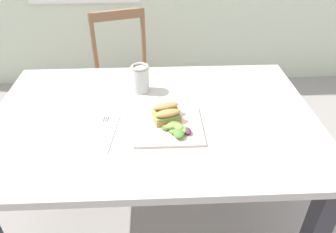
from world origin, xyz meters
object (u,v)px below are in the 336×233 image
object	(u,v)px
mason_jar_iced_tea	(141,80)
chair_wooden_far	(126,78)
sandwich_half_front	(168,116)
fork_on_napkin	(103,128)
dining_table	(154,138)
sandwich_half_back	(166,109)
plate_lunch	(168,126)

from	to	relation	value
mason_jar_iced_tea	chair_wooden_far	bearing A→B (deg)	100.81
chair_wooden_far	sandwich_half_front	distance (m)	1.03
sandwich_half_front	fork_on_napkin	xyz separation A→B (m)	(-0.25, -0.02, -0.03)
dining_table	sandwich_half_front	distance (m)	0.18
sandwich_half_back	chair_wooden_far	bearing A→B (deg)	104.58
dining_table	sandwich_half_back	world-z (taller)	sandwich_half_back
chair_wooden_far	fork_on_napkin	world-z (taller)	chair_wooden_far
fork_on_napkin	mason_jar_iced_tea	size ratio (longest dim) A/B	1.47
chair_wooden_far	plate_lunch	xyz separation A→B (m)	(0.24, -0.96, 0.30)
sandwich_half_back	fork_on_napkin	bearing A→B (deg)	-164.11
sandwich_half_front	fork_on_napkin	world-z (taller)	sandwich_half_front
dining_table	chair_wooden_far	size ratio (longest dim) A/B	1.52
sandwich_half_back	fork_on_napkin	distance (m)	0.25
dining_table	fork_on_napkin	size ratio (longest dim) A/B	7.09
dining_table	sandwich_half_front	size ratio (longest dim) A/B	11.88
plate_lunch	fork_on_napkin	size ratio (longest dim) A/B	1.39
dining_table	sandwich_half_front	bearing A→B (deg)	-51.46
sandwich_half_front	mason_jar_iced_tea	size ratio (longest dim) A/B	0.88
sandwich_half_front	sandwich_half_back	size ratio (longest dim) A/B	1.00
sandwich_half_back	dining_table	bearing A→B (deg)	159.68
plate_lunch	fork_on_napkin	bearing A→B (deg)	-179.09
dining_table	fork_on_napkin	bearing A→B (deg)	-155.88
chair_wooden_far	sandwich_half_front	xyz separation A→B (m)	(0.24, -0.95, 0.33)
sandwich_half_front	mason_jar_iced_tea	xyz separation A→B (m)	(-0.11, 0.27, 0.02)
dining_table	plate_lunch	xyz separation A→B (m)	(0.06, -0.08, 0.13)
plate_lunch	chair_wooden_far	bearing A→B (deg)	104.11
sandwich_half_back	mason_jar_iced_tea	bearing A→B (deg)	115.46
plate_lunch	sandwich_half_front	world-z (taller)	sandwich_half_front
dining_table	sandwich_half_front	world-z (taller)	sandwich_half_front
plate_lunch	sandwich_half_back	distance (m)	0.07
plate_lunch	sandwich_half_back	xyz separation A→B (m)	(-0.01, 0.07, 0.03)
sandwich_half_front	plate_lunch	bearing A→B (deg)	-80.92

